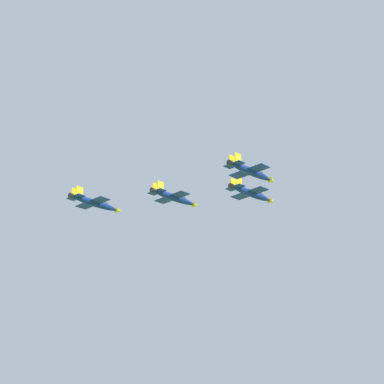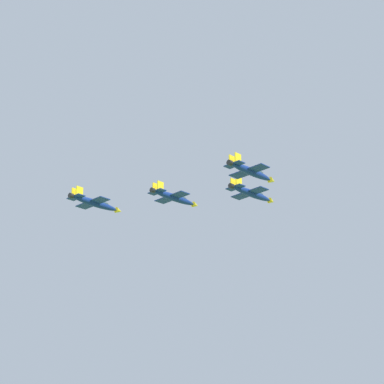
% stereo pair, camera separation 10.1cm
% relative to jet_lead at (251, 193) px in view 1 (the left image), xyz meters
% --- Properties ---
extents(jet_lead, '(11.78, 17.47, 4.00)m').
position_rel_jet_lead_xyz_m(jet_lead, '(0.00, 0.00, 0.00)').
color(jet_lead, navy).
extents(jet_left_wingman, '(11.38, 16.89, 3.85)m').
position_rel_jet_lead_xyz_m(jet_left_wingman, '(-20.49, -8.32, -1.96)').
color(jet_left_wingman, navy).
extents(jet_right_wingman, '(11.40, 16.95, 3.85)m').
position_rel_jet_lead_xyz_m(jet_right_wingman, '(4.91, -21.57, -2.56)').
color(jet_right_wingman, navy).
extents(jet_left_outer, '(11.57, 17.23, 3.91)m').
position_rel_jet_lead_xyz_m(jet_left_outer, '(-40.99, -16.64, -4.29)').
color(jet_left_outer, navy).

